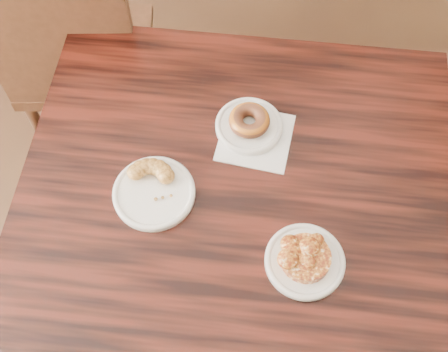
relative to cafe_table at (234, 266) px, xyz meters
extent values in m
plane|color=black|center=(-0.03, 0.20, -0.38)|extent=(5.00, 5.00, 0.00)
cube|color=black|center=(0.00, 0.00, 0.00)|extent=(1.18, 1.18, 0.75)
cube|color=white|center=(0.08, 0.15, 0.38)|extent=(0.21, 0.21, 0.00)
cylinder|color=white|center=(0.07, 0.18, 0.38)|extent=(0.15, 0.15, 0.01)
cylinder|color=white|center=(-0.16, 0.06, 0.38)|extent=(0.17, 0.17, 0.01)
cylinder|color=white|center=(0.10, -0.15, 0.38)|extent=(0.16, 0.16, 0.01)
torus|color=#984B16|center=(0.07, 0.18, 0.41)|extent=(0.09, 0.09, 0.03)
camera|label=1|loc=(-0.13, -0.50, 1.42)|focal=45.00mm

